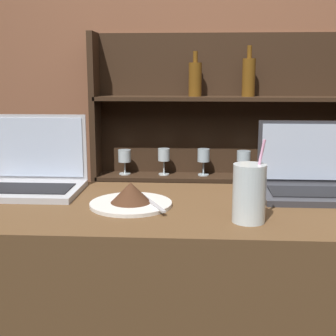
{
  "coord_description": "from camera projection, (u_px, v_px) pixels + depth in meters",
  "views": [
    {
      "loc": [
        -0.02,
        -0.99,
        1.46
      ],
      "look_at": [
        -0.1,
        0.29,
        1.19
      ],
      "focal_mm": 50.0,
      "sensor_mm": 36.0,
      "label": 1
    }
  ],
  "objects": [
    {
      "name": "laptop_far",
      "position": [
        311.0,
        179.0,
        1.41
      ],
      "size": [
        0.31,
        0.23,
        0.21
      ],
      "color": "#333338",
      "rests_on": "bar_counter"
    },
    {
      "name": "cake_plate",
      "position": [
        131.0,
        197.0,
        1.29
      ],
      "size": [
        0.23,
        0.23,
        0.07
      ],
      "color": "silver",
      "rests_on": "bar_counter"
    },
    {
      "name": "back_wall",
      "position": [
        201.0,
        92.0,
        2.5
      ],
      "size": [
        7.0,
        0.06,
        2.7
      ],
      "color": "brown",
      "rests_on": "ground_plane"
    },
    {
      "name": "back_shelf",
      "position": [
        222.0,
        184.0,
        2.52
      ],
      "size": [
        1.37,
        0.18,
        1.65
      ],
      "color": "#332114",
      "rests_on": "ground_plane"
    },
    {
      "name": "water_glass",
      "position": [
        249.0,
        193.0,
        1.14
      ],
      "size": [
        0.08,
        0.08,
        0.21
      ],
      "color": "silver",
      "rests_on": "bar_counter"
    },
    {
      "name": "laptop_near",
      "position": [
        33.0,
        175.0,
        1.45
      ],
      "size": [
        0.3,
        0.23,
        0.23
      ],
      "color": "#ADADB2",
      "rests_on": "bar_counter"
    }
  ]
}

